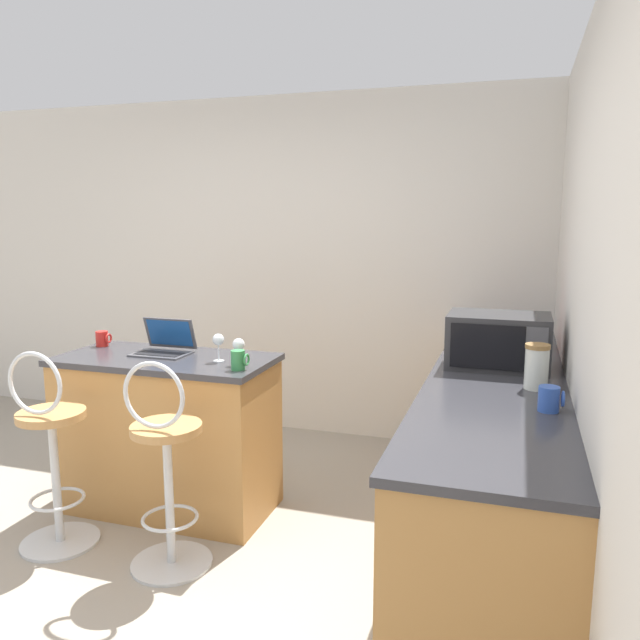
# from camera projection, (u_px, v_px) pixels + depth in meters

# --- Properties ---
(ground_plane) EXTENTS (20.00, 20.00, 0.00)m
(ground_plane) POSITION_uv_depth(u_px,v_px,m) (131.00, 582.00, 2.94)
(ground_plane) COLOR gray
(wall_back) EXTENTS (12.00, 0.06, 2.60)m
(wall_back) POSITION_uv_depth(u_px,v_px,m) (295.00, 268.00, 4.87)
(wall_back) COLOR silver
(wall_back) RESTS_ON ground_plane
(wall_right) EXTENTS (0.06, 12.00, 2.60)m
(wall_right) POSITION_uv_depth(u_px,v_px,m) (601.00, 336.00, 2.14)
(wall_right) COLOR silver
(wall_right) RESTS_ON ground_plane
(breakfast_bar) EXTENTS (1.23, 0.60, 0.91)m
(breakfast_bar) POSITION_uv_depth(u_px,v_px,m) (168.00, 433.00, 3.63)
(breakfast_bar) COLOR #B27C42
(breakfast_bar) RESTS_ON ground_plane
(counter_right) EXTENTS (0.67, 2.79, 0.91)m
(counter_right) POSITION_uv_depth(u_px,v_px,m) (494.00, 461.00, 3.21)
(counter_right) COLOR #B27C42
(counter_right) RESTS_ON ground_plane
(bar_stool_near) EXTENTS (0.40, 0.40, 1.06)m
(bar_stool_near) POSITION_uv_depth(u_px,v_px,m) (51.00, 454.00, 3.19)
(bar_stool_near) COLOR silver
(bar_stool_near) RESTS_ON ground_plane
(bar_stool_far) EXTENTS (0.40, 0.40, 1.06)m
(bar_stool_far) POSITION_uv_depth(u_px,v_px,m) (166.00, 470.00, 2.99)
(bar_stool_far) COLOR silver
(bar_stool_far) RESTS_ON ground_plane
(laptop) EXTENTS (0.32, 0.25, 0.20)m
(laptop) POSITION_uv_depth(u_px,v_px,m) (165.00, 345.00, 3.64)
(laptop) COLOR #47474C
(laptop) RESTS_ON breakfast_bar
(microwave) EXTENTS (0.52, 0.37, 0.28)m
(microwave) POSITION_uv_depth(u_px,v_px,m) (498.00, 341.00, 3.29)
(microwave) COLOR #2D2D30
(microwave) RESTS_ON counter_right
(toaster) EXTENTS (0.23, 0.32, 0.19)m
(toaster) POSITION_uv_depth(u_px,v_px,m) (508.00, 333.00, 3.78)
(toaster) COLOR red
(toaster) RESTS_ON counter_right
(storage_jar) EXTENTS (0.11, 0.11, 0.21)m
(storage_jar) POSITION_uv_depth(u_px,v_px,m) (537.00, 366.00, 2.88)
(storage_jar) COLOR silver
(storage_jar) RESTS_ON counter_right
(wine_glass_short) EXTENTS (0.06, 0.06, 0.16)m
(wine_glass_short) POSITION_uv_depth(u_px,v_px,m) (218.00, 341.00, 3.42)
(wine_glass_short) COLOR silver
(wine_glass_short) RESTS_ON breakfast_bar
(wine_glass_tall) EXTENTS (0.07, 0.07, 0.15)m
(wine_glass_tall) POSITION_uv_depth(u_px,v_px,m) (239.00, 346.00, 3.35)
(wine_glass_tall) COLOR silver
(wine_glass_tall) RESTS_ON breakfast_bar
(mug_green) EXTENTS (0.09, 0.07, 0.10)m
(mug_green) POSITION_uv_depth(u_px,v_px,m) (239.00, 360.00, 3.25)
(mug_green) COLOR #338447
(mug_green) RESTS_ON breakfast_bar
(mug_blue) EXTENTS (0.10, 0.09, 0.10)m
(mug_blue) POSITION_uv_depth(u_px,v_px,m) (550.00, 399.00, 2.56)
(mug_blue) COLOR #2D51AD
(mug_blue) RESTS_ON counter_right
(mug_red) EXTENTS (0.09, 0.07, 0.09)m
(mug_red) POSITION_uv_depth(u_px,v_px,m) (102.00, 339.00, 3.84)
(mug_red) COLOR red
(mug_red) RESTS_ON breakfast_bar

